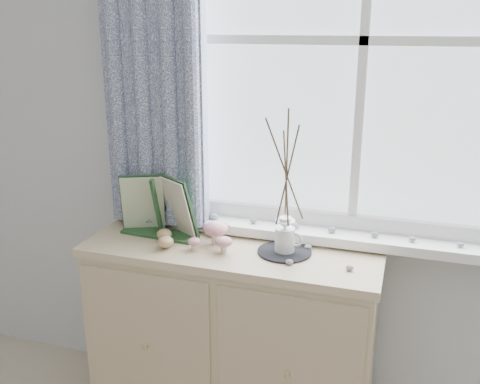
{
  "coord_description": "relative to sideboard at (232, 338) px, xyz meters",
  "views": [
    {
      "loc": [
        0.49,
        -0.13,
        1.71
      ],
      "look_at": [
        -0.1,
        1.7,
        1.1
      ],
      "focal_mm": 40.0,
      "sensor_mm": 36.0,
      "label": 1
    }
  ],
  "objects": [
    {
      "name": "sideboard",
      "position": [
        0.0,
        0.0,
        0.0
      ],
      "size": [
        1.2,
        0.45,
        0.85
      ],
      "color": "#C8AB8C",
      "rests_on": "ground"
    },
    {
      "name": "botanical_book",
      "position": [
        -0.33,
        -0.01,
        0.56
      ],
      "size": [
        0.4,
        0.16,
        0.27
      ],
      "primitive_type": null,
      "rotation": [
        0.0,
        0.0,
        -0.08
      ],
      "color": "#204423",
      "rests_on": "sideboard"
    },
    {
      "name": "toadstool_cluster",
      "position": [
        -0.06,
        -0.02,
        0.48
      ],
      "size": [
        0.18,
        0.16,
        0.1
      ],
      "color": "silver",
      "rests_on": "sideboard"
    },
    {
      "name": "wooden_eggs",
      "position": [
        -0.26,
        -0.07,
        0.45
      ],
      "size": [
        0.1,
        0.12,
        0.08
      ],
      "color": "tan",
      "rests_on": "sideboard"
    },
    {
      "name": "songbird_figurine",
      "position": [
        -0.1,
        0.09,
        0.46
      ],
      "size": [
        0.13,
        0.06,
        0.07
      ],
      "primitive_type": null,
      "rotation": [
        0.0,
        0.0,
        -0.03
      ],
      "color": "silver",
      "rests_on": "sideboard"
    },
    {
      "name": "crocheted_doily",
      "position": [
        0.22,
        0.01,
        0.43
      ],
      "size": [
        0.21,
        0.21,
        0.01
      ],
      "primitive_type": "cylinder",
      "color": "black",
      "rests_on": "sideboard"
    },
    {
      "name": "twig_pitcher",
      "position": [
        0.22,
        0.01,
        0.76
      ],
      "size": [
        0.25,
        0.25,
        0.59
      ],
      "rotation": [
        0.0,
        0.0,
        -0.26
      ],
      "color": "white",
      "rests_on": "crocheted_doily"
    },
    {
      "name": "sideboard_pebbles",
      "position": [
        0.3,
        0.0,
        0.43
      ],
      "size": [
        0.33,
        0.23,
        0.02
      ],
      "color": "gray",
      "rests_on": "sideboard"
    }
  ]
}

